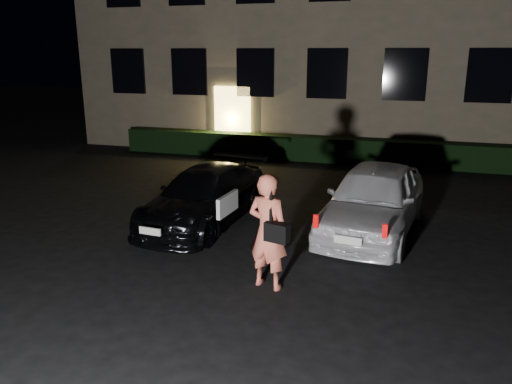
% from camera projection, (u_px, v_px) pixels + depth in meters
% --- Properties ---
extents(ground, '(80.00, 80.00, 0.00)m').
position_uv_depth(ground, '(212.00, 293.00, 8.03)').
color(ground, black).
rests_on(ground, ground).
extents(hedge, '(15.00, 0.70, 0.85)m').
position_uv_depth(hedge, '(322.00, 149.00, 17.58)').
color(hedge, black).
rests_on(hedge, ground).
extents(sedan, '(2.09, 4.42, 1.23)m').
position_uv_depth(sedan, '(205.00, 196.00, 11.18)').
color(sedan, black).
rests_on(sedan, ground).
extents(hatch, '(2.31, 4.52, 1.47)m').
position_uv_depth(hatch, '(374.00, 199.00, 10.54)').
color(hatch, white).
rests_on(hatch, ground).
extents(man, '(0.81, 0.63, 1.93)m').
position_uv_depth(man, '(268.00, 231.00, 8.00)').
color(man, '#E46A54').
rests_on(man, ground).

